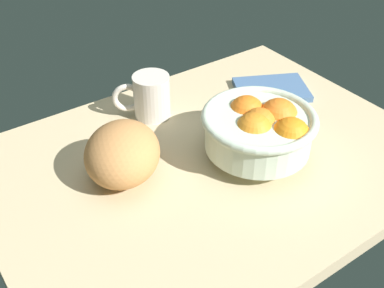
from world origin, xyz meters
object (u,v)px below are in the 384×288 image
at_px(fruit_bowl, 261,129).
at_px(mug, 150,96).
at_px(bread_loaf, 122,154).
at_px(napkin_folded, 271,90).

bearing_deg(fruit_bowl, mug, 111.32).
distance_m(bread_loaf, napkin_folded, 0.42).
distance_m(fruit_bowl, bread_loaf, 0.25).
relative_size(fruit_bowl, mug, 1.85).
bearing_deg(bread_loaf, napkin_folded, 9.13).
height_order(fruit_bowl, napkin_folded, fruit_bowl).
bearing_deg(bread_loaf, fruit_bowl, -21.88).
xyz_separation_m(fruit_bowl, bread_loaf, (-0.23, 0.09, -0.01)).
relative_size(bread_loaf, napkin_folded, 0.96).
bearing_deg(mug, napkin_folded, -15.67).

